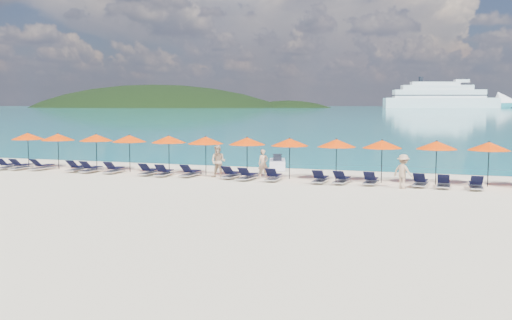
% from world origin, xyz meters
% --- Properties ---
extents(ground, '(1400.00, 1400.00, 0.00)m').
position_xyz_m(ground, '(0.00, 0.00, 0.00)').
color(ground, beige).
extents(sea, '(1600.00, 1300.00, 0.01)m').
position_xyz_m(sea, '(0.00, 660.00, 0.01)').
color(sea, '#1FA9B2').
rests_on(sea, ground).
extents(headland_main, '(374.00, 242.00, 126.50)m').
position_xyz_m(headland_main, '(-300.00, 540.00, -38.00)').
color(headland_main, black).
rests_on(headland_main, ground).
extents(headland_small, '(162.00, 126.00, 85.50)m').
position_xyz_m(headland_small, '(-150.00, 560.00, -35.00)').
color(headland_small, black).
rests_on(headland_small, ground).
extents(cruise_ship, '(132.65, 53.98, 36.66)m').
position_xyz_m(cruise_ship, '(14.86, 572.39, 9.54)').
color(cruise_ship, white).
rests_on(cruise_ship, ground).
extents(jetski, '(1.64, 2.72, 0.91)m').
position_xyz_m(jetski, '(-0.64, 9.16, 0.37)').
color(jetski, white).
rests_on(jetski, ground).
extents(beachgoer_a, '(0.69, 0.63, 1.59)m').
position_xyz_m(beachgoer_a, '(-0.26, 5.06, 0.80)').
color(beachgoer_a, tan).
rests_on(beachgoer_a, ground).
extents(beachgoer_b, '(0.91, 0.55, 1.82)m').
position_xyz_m(beachgoer_b, '(-2.64, 4.26, 0.91)').
color(beachgoer_b, tan).
rests_on(beachgoer_b, ground).
extents(beachgoer_c, '(1.19, 1.00, 1.68)m').
position_xyz_m(beachgoer_c, '(7.42, 3.32, 0.84)').
color(beachgoer_c, tan).
rests_on(beachgoer_c, ground).
extents(umbrella_0, '(2.10, 2.10, 2.28)m').
position_xyz_m(umbrella_0, '(-16.40, 5.37, 2.02)').
color(umbrella_0, black).
rests_on(umbrella_0, ground).
extents(umbrella_1, '(2.10, 2.10, 2.28)m').
position_xyz_m(umbrella_1, '(-13.93, 5.19, 2.02)').
color(umbrella_1, black).
rests_on(umbrella_1, ground).
extents(umbrella_2, '(2.10, 2.10, 2.28)m').
position_xyz_m(umbrella_2, '(-11.26, 5.39, 2.02)').
color(umbrella_2, black).
rests_on(umbrella_2, ground).
extents(umbrella_3, '(2.10, 2.10, 2.28)m').
position_xyz_m(umbrella_3, '(-8.83, 5.26, 2.02)').
color(umbrella_3, black).
rests_on(umbrella_3, ground).
extents(umbrella_4, '(2.10, 2.10, 2.28)m').
position_xyz_m(umbrella_4, '(-6.23, 5.35, 2.02)').
color(umbrella_4, black).
rests_on(umbrella_4, ground).
extents(umbrella_5, '(2.10, 2.10, 2.28)m').
position_xyz_m(umbrella_5, '(-3.78, 5.18, 2.02)').
color(umbrella_5, black).
rests_on(umbrella_5, ground).
extents(umbrella_6, '(2.10, 2.10, 2.28)m').
position_xyz_m(umbrella_6, '(-1.27, 5.24, 2.02)').
color(umbrella_6, black).
rests_on(umbrella_6, ground).
extents(umbrella_7, '(2.10, 2.10, 2.28)m').
position_xyz_m(umbrella_7, '(1.23, 5.13, 2.02)').
color(umbrella_7, black).
rests_on(umbrella_7, ground).
extents(umbrella_8, '(2.10, 2.10, 2.28)m').
position_xyz_m(umbrella_8, '(3.81, 5.16, 2.02)').
color(umbrella_8, black).
rests_on(umbrella_8, ground).
extents(umbrella_9, '(2.10, 2.10, 2.28)m').
position_xyz_m(umbrella_9, '(6.20, 5.15, 2.02)').
color(umbrella_9, black).
rests_on(umbrella_9, ground).
extents(umbrella_10, '(2.10, 2.10, 2.28)m').
position_xyz_m(umbrella_10, '(8.90, 5.32, 2.02)').
color(umbrella_10, black).
rests_on(umbrella_10, ground).
extents(umbrella_11, '(2.10, 2.10, 2.28)m').
position_xyz_m(umbrella_11, '(11.37, 5.38, 2.02)').
color(umbrella_11, black).
rests_on(umbrella_11, ground).
extents(lounger_0, '(0.79, 1.75, 0.66)m').
position_xyz_m(lounger_0, '(-16.83, 3.87, 0.24)').
color(lounger_0, silver).
rests_on(lounger_0, ground).
extents(lounger_1, '(0.70, 1.73, 0.66)m').
position_xyz_m(lounger_1, '(-15.81, 3.95, 0.24)').
color(lounger_1, silver).
rests_on(lounger_1, ground).
extents(lounger_2, '(0.78, 1.75, 0.66)m').
position_xyz_m(lounger_2, '(-14.44, 4.22, 0.24)').
color(lounger_2, silver).
rests_on(lounger_2, ground).
extents(lounger_3, '(0.63, 1.70, 0.66)m').
position_xyz_m(lounger_3, '(-11.84, 4.22, 0.24)').
color(lounger_3, silver).
rests_on(lounger_3, ground).
extents(lounger_4, '(0.65, 1.71, 0.66)m').
position_xyz_m(lounger_4, '(-10.79, 4.07, 0.24)').
color(lounger_4, silver).
rests_on(lounger_4, ground).
extents(lounger_5, '(0.73, 1.74, 0.66)m').
position_xyz_m(lounger_5, '(-9.28, 4.21, 0.24)').
color(lounger_5, silver).
rests_on(lounger_5, ground).
extents(lounger_6, '(0.63, 1.70, 0.66)m').
position_xyz_m(lounger_6, '(-6.85, 4.04, 0.24)').
color(lounger_6, silver).
rests_on(lounger_6, ground).
extents(lounger_7, '(0.78, 1.75, 0.66)m').
position_xyz_m(lounger_7, '(-5.80, 3.90, 0.24)').
color(lounger_7, silver).
rests_on(lounger_7, ground).
extents(lounger_8, '(0.71, 1.73, 0.66)m').
position_xyz_m(lounger_8, '(-4.31, 4.19, 0.24)').
color(lounger_8, silver).
rests_on(lounger_8, ground).
extents(lounger_9, '(0.73, 1.74, 0.66)m').
position_xyz_m(lounger_9, '(-1.83, 4.21, 0.24)').
color(lounger_9, silver).
rests_on(lounger_9, ground).
extents(lounger_10, '(0.76, 1.75, 0.66)m').
position_xyz_m(lounger_10, '(-0.75, 3.86, 0.24)').
color(lounger_10, silver).
rests_on(lounger_10, ground).
extents(lounger_11, '(0.70, 1.73, 0.66)m').
position_xyz_m(lounger_11, '(0.67, 3.95, 0.24)').
color(lounger_11, silver).
rests_on(lounger_11, ground).
extents(lounger_12, '(0.65, 1.71, 0.66)m').
position_xyz_m(lounger_12, '(3.22, 3.94, 0.24)').
color(lounger_12, silver).
rests_on(lounger_12, ground).
extents(lounger_13, '(0.78, 1.75, 0.66)m').
position_xyz_m(lounger_13, '(4.32, 4.01, 0.24)').
color(lounger_13, silver).
rests_on(lounger_13, ground).
extents(lounger_14, '(0.66, 1.71, 0.66)m').
position_xyz_m(lounger_14, '(5.78, 4.15, 0.24)').
color(lounger_14, silver).
rests_on(lounger_14, ground).
extents(lounger_15, '(0.77, 1.75, 0.66)m').
position_xyz_m(lounger_15, '(8.20, 4.22, 0.24)').
color(lounger_15, silver).
rests_on(lounger_15, ground).
extents(lounger_16, '(0.66, 1.72, 0.66)m').
position_xyz_m(lounger_16, '(9.30, 4.15, 0.24)').
color(lounger_16, silver).
rests_on(lounger_16, ground).
extents(lounger_17, '(0.66, 1.72, 0.66)m').
position_xyz_m(lounger_17, '(10.77, 4.09, 0.24)').
color(lounger_17, silver).
rests_on(lounger_17, ground).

